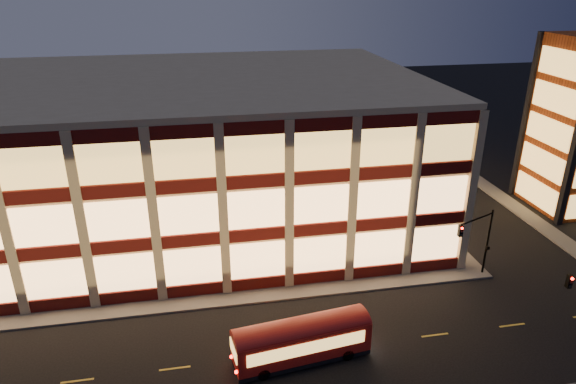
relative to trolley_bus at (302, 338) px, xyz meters
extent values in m
plane|color=black|center=(-6.23, 6.63, -1.68)|extent=(200.00, 200.00, 0.00)
cube|color=#514F4C|center=(-9.23, 7.63, -1.61)|extent=(54.00, 2.00, 0.15)
cube|color=#514F4C|center=(16.77, 23.63, -1.61)|extent=(2.00, 30.00, 0.15)
cube|color=#514F4C|center=(27.77, 23.63, -1.61)|extent=(2.00, 30.00, 0.15)
cube|color=tan|center=(-9.23, 23.63, 5.32)|extent=(50.00, 30.00, 14.00)
cube|color=tan|center=(-9.23, 23.63, 12.57)|extent=(50.40, 30.40, 0.50)
cube|color=#470C0A|center=(-9.23, 8.51, -1.03)|extent=(50.10, 0.25, 1.00)
cube|color=#F9B168|center=(-9.23, 8.53, 1.07)|extent=(49.00, 0.20, 3.00)
cube|color=#470C0A|center=(15.89, 23.63, -1.03)|extent=(0.25, 30.10, 1.00)
cube|color=#F9B168|center=(15.87, 23.63, 1.07)|extent=(0.20, 29.00, 3.00)
cube|color=#470C0A|center=(-9.23, 8.51, 3.37)|extent=(50.10, 0.25, 1.00)
cube|color=#F9B168|center=(-9.23, 8.53, 5.47)|extent=(49.00, 0.20, 3.00)
cube|color=#470C0A|center=(15.89, 23.63, 3.37)|extent=(0.25, 30.10, 1.00)
cube|color=#F9B168|center=(15.87, 23.63, 5.47)|extent=(0.20, 29.00, 3.00)
cube|color=#470C0A|center=(-9.23, 8.51, 7.77)|extent=(50.10, 0.25, 1.00)
cube|color=#F9B168|center=(-9.23, 8.53, 9.87)|extent=(49.00, 0.20, 3.00)
cube|color=#470C0A|center=(15.89, 23.63, 7.77)|extent=(0.25, 30.10, 1.00)
cube|color=#F9B168|center=(15.87, 23.63, 9.87)|extent=(0.20, 29.00, 3.00)
cube|color=black|center=(29.77, 22.63, 7.32)|extent=(0.60, 0.60, 18.00)
cube|color=#FABA57|center=(29.69, 18.63, 0.12)|extent=(0.16, 6.60, 2.60)
cube|color=#FABA57|center=(29.69, 18.63, 3.52)|extent=(0.16, 6.60, 2.60)
cube|color=#FABA57|center=(29.69, 18.63, 6.92)|extent=(0.16, 6.60, 2.60)
cube|color=#FABA57|center=(29.69, 18.63, 10.32)|extent=(0.16, 6.60, 2.60)
cube|color=#FABA57|center=(29.69, 18.63, 13.72)|extent=(0.16, 6.60, 2.60)
cylinder|color=black|center=(17.27, 7.43, 1.32)|extent=(0.18, 0.18, 6.00)
cylinder|color=black|center=(15.52, 6.68, 4.02)|extent=(3.56, 1.63, 0.14)
cube|color=black|center=(13.77, 5.93, 3.52)|extent=(0.32, 0.32, 0.95)
sphere|color=#FF0C05|center=(13.77, 5.75, 3.82)|extent=(0.20, 0.20, 0.20)
cube|color=black|center=(17.27, 7.23, 0.92)|extent=(0.25, 0.18, 0.28)
cube|color=black|center=(17.27, -1.87, 3.52)|extent=(0.32, 0.32, 0.95)
sphere|color=#FF0C05|center=(17.27, -2.05, 3.82)|extent=(0.20, 0.20, 0.20)
cube|color=#9B0C08|center=(0.00, 0.00, -0.16)|extent=(9.19, 3.39, 2.06)
cube|color=black|center=(0.00, 0.00, -1.37)|extent=(9.19, 3.39, 0.31)
cylinder|color=black|center=(-2.72, -1.35, -1.28)|extent=(0.84, 0.37, 0.81)
cylinder|color=black|center=(-2.97, 0.60, -1.28)|extent=(0.84, 0.37, 0.81)
cylinder|color=black|center=(2.97, -0.60, -1.28)|extent=(0.84, 0.37, 0.81)
cylinder|color=black|center=(2.72, 1.35, -1.28)|extent=(0.84, 0.37, 0.81)
cube|color=#FABA57|center=(0.15, -1.14, 0.11)|extent=(7.83, 1.09, 0.90)
cube|color=#FABA57|center=(-0.15, 1.14, 0.11)|extent=(7.83, 1.09, 0.90)
camera|label=1|loc=(-5.79, -26.20, 21.90)|focal=32.00mm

